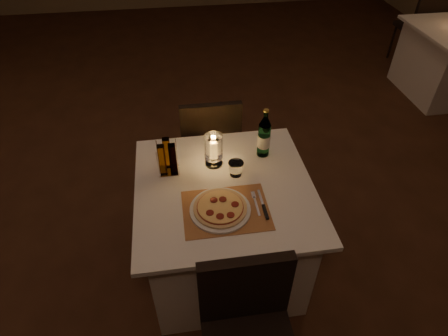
{
  "coord_description": "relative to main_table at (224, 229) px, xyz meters",
  "views": [
    {
      "loc": [
        0.01,
        -1.93,
        2.2
      ],
      "look_at": [
        0.23,
        -0.42,
        0.86
      ],
      "focal_mm": 30.0,
      "sensor_mm": 36.0,
      "label": 1
    }
  ],
  "objects": [
    {
      "name": "knife",
      "position": [
        0.18,
        -0.21,
        0.37
      ],
      "size": [
        0.02,
        0.22,
        0.01
      ],
      "color": "black",
      "rests_on": "placemat"
    },
    {
      "name": "water_bottle",
      "position": [
        0.28,
        0.25,
        0.49
      ],
      "size": [
        0.08,
        0.08,
        0.32
      ],
      "color": "#5CAB6E",
      "rests_on": "main_table"
    },
    {
      "name": "main_table",
      "position": [
        0.0,
        0.0,
        0.0
      ],
      "size": [
        1.0,
        1.0,
        0.74
      ],
      "color": "white",
      "rests_on": "ground"
    },
    {
      "name": "hurricane_candle",
      "position": [
        -0.03,
        0.2,
        0.49
      ],
      "size": [
        0.11,
        0.11,
        0.21
      ],
      "color": "white",
      "rests_on": "main_table"
    },
    {
      "name": "fork",
      "position": [
        0.15,
        -0.15,
        0.37
      ],
      "size": [
        0.02,
        0.18,
        0.0
      ],
      "color": "silver",
      "rests_on": "placemat"
    },
    {
      "name": "pizza",
      "position": [
        -0.05,
        -0.18,
        0.39
      ],
      "size": [
        0.28,
        0.28,
        0.02
      ],
      "color": "#D8B77F",
      "rests_on": "plate"
    },
    {
      "name": "tumbler",
      "position": [
        0.08,
        0.09,
        0.41
      ],
      "size": [
        0.09,
        0.09,
        0.09
      ],
      "primitive_type": null,
      "color": "white",
      "rests_on": "main_table"
    },
    {
      "name": "plate",
      "position": [
        -0.05,
        -0.18,
        0.38
      ],
      "size": [
        0.32,
        0.32,
        0.01
      ],
      "primitive_type": "cylinder",
      "color": "white",
      "rests_on": "placemat"
    },
    {
      "name": "neighbor_chair_rb",
      "position": [
        2.84,
        2.67,
        0.18
      ],
      "size": [
        0.42,
        0.42,
        0.9
      ],
      "color": "black",
      "rests_on": "ground"
    },
    {
      "name": "floor",
      "position": [
        -0.23,
        0.44,
        -0.38
      ],
      "size": [
        8.0,
        10.0,
        0.02
      ],
      "primitive_type": "cube",
      "color": "#442515",
      "rests_on": "ground"
    },
    {
      "name": "cruet_caddy",
      "position": [
        -0.3,
        0.17,
        0.46
      ],
      "size": [
        0.12,
        0.12,
        0.21
      ],
      "color": "white",
      "rests_on": "main_table"
    },
    {
      "name": "chair_near",
      "position": [
        0.0,
        -0.71,
        0.18
      ],
      "size": [
        0.42,
        0.42,
        0.9
      ],
      "color": "black",
      "rests_on": "ground"
    },
    {
      "name": "placemat",
      "position": [
        -0.02,
        -0.18,
        0.37
      ],
      "size": [
        0.45,
        0.34,
        0.0
      ],
      "primitive_type": "cube",
      "color": "#AD6D3C",
      "rests_on": "main_table"
    },
    {
      "name": "chair_far",
      "position": [
        0.0,
        0.71,
        0.18
      ],
      "size": [
        0.42,
        0.42,
        0.9
      ],
      "color": "black",
      "rests_on": "ground"
    }
  ]
}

